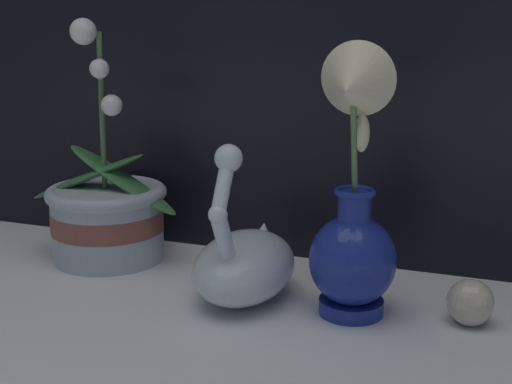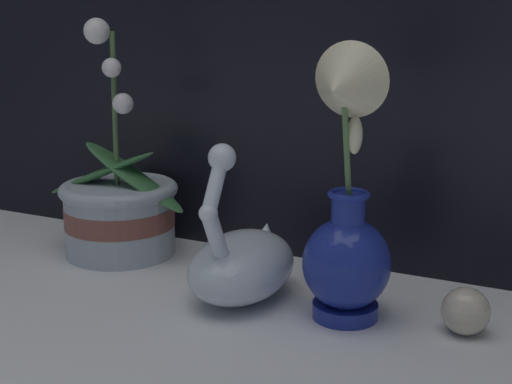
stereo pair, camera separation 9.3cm
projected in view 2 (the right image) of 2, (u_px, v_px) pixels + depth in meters
ground_plane at (199, 330)px, 0.84m from camera, size 2.80×2.80×0.00m
orchid_potted_plant at (119, 209)px, 1.09m from camera, size 0.24×0.18×0.36m
swan_figurine at (240, 261)px, 0.92m from camera, size 0.12×0.20×0.21m
blue_vase at (345, 222)px, 0.84m from camera, size 0.11×0.12×0.33m
glass_sphere at (466, 311)px, 0.82m from camera, size 0.06×0.06×0.06m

